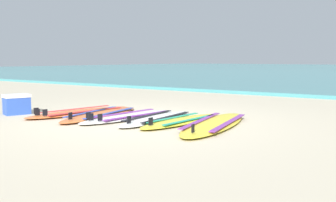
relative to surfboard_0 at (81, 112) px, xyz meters
name	(u,v)px	position (x,y,z in m)	size (l,w,h in m)	color
ground_plane	(137,121)	(1.41, -0.03, -0.04)	(80.00, 80.00, 0.00)	#C1B599
surfboard_0	(81,112)	(0.00, 0.00, 0.00)	(0.90, 2.31, 0.18)	orange
surfboard_1	(101,114)	(0.53, 0.00, 0.00)	(0.96, 2.28, 0.18)	orange
surfboard_2	(130,116)	(1.13, 0.11, 0.00)	(0.77, 2.21, 0.18)	white
surfboard_3	(157,119)	(1.66, 0.19, 0.00)	(0.66, 2.08, 0.18)	silver
surfboard_4	(181,121)	(2.14, 0.21, 0.00)	(0.61, 1.96, 0.18)	yellow
surfboard_5	(215,124)	(2.70, 0.28, 0.00)	(1.09, 2.57, 0.18)	yellow
cooler_box	(17,104)	(-0.95, -0.71, 0.16)	(0.43, 0.53, 0.38)	#2D51B2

